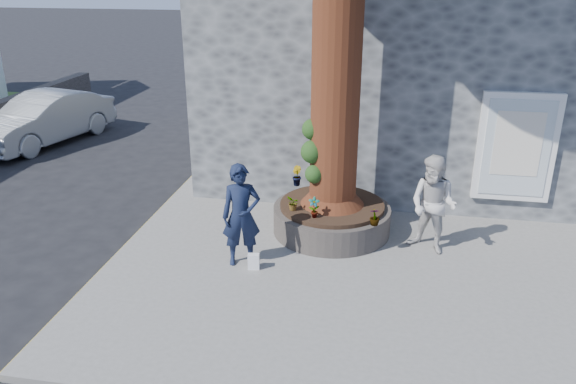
% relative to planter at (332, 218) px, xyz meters
% --- Properties ---
extents(ground, '(120.00, 120.00, 0.00)m').
position_rel_planter_xyz_m(ground, '(-0.80, -2.00, -0.41)').
color(ground, black).
rests_on(ground, ground).
extents(pavement, '(9.00, 8.00, 0.12)m').
position_rel_planter_xyz_m(pavement, '(0.70, -1.00, -0.35)').
color(pavement, slate).
rests_on(pavement, ground).
extents(yellow_line, '(0.10, 30.00, 0.01)m').
position_rel_planter_xyz_m(yellow_line, '(-3.85, -1.00, -0.41)').
color(yellow_line, yellow).
rests_on(yellow_line, ground).
extents(stone_shop, '(10.30, 8.30, 6.30)m').
position_rel_planter_xyz_m(stone_shop, '(1.70, 5.20, 2.75)').
color(stone_shop, '#434548').
rests_on(stone_shop, ground).
extents(planter, '(2.30, 2.30, 0.60)m').
position_rel_planter_xyz_m(planter, '(0.00, 0.00, 0.00)').
color(planter, black).
rests_on(planter, pavement).
extents(man, '(0.77, 0.62, 1.84)m').
position_rel_planter_xyz_m(man, '(-1.42, -1.56, 0.63)').
color(man, '#121931').
rests_on(man, pavement).
extents(woman, '(1.11, 1.04, 1.83)m').
position_rel_planter_xyz_m(woman, '(1.87, -0.48, 0.62)').
color(woman, beige).
rests_on(woman, pavement).
extents(shopping_bag, '(0.22, 0.15, 0.28)m').
position_rel_planter_xyz_m(shopping_bag, '(-1.17, -1.74, -0.15)').
color(shopping_bag, white).
rests_on(shopping_bag, pavement).
extents(car_silver, '(2.64, 4.79, 1.50)m').
position_rel_planter_xyz_m(car_silver, '(-9.21, 4.83, 0.34)').
color(car_silver, '#919598').
rests_on(car_silver, ground).
extents(plant_a, '(0.23, 0.17, 0.40)m').
position_rel_planter_xyz_m(plant_a, '(-0.26, -0.72, 0.51)').
color(plant_a, gray).
rests_on(plant_a, planter).
extents(plant_b, '(0.31, 0.31, 0.42)m').
position_rel_planter_xyz_m(plant_b, '(-0.85, 0.85, 0.52)').
color(plant_b, gray).
rests_on(plant_b, planter).
extents(plant_c, '(0.21, 0.21, 0.32)m').
position_rel_planter_xyz_m(plant_c, '(0.85, -0.85, 0.47)').
color(plant_c, gray).
rests_on(plant_c, planter).
extents(plant_d, '(0.26, 0.28, 0.28)m').
position_rel_planter_xyz_m(plant_d, '(-0.70, -0.47, 0.45)').
color(plant_d, gray).
rests_on(plant_d, planter).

